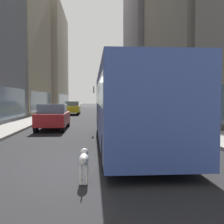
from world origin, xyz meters
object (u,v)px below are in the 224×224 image
at_px(transit_bus, 128,103).
at_px(car_grey_wagon, 109,111).
at_px(car_red_coupe, 53,117).
at_px(pedestrian_in_coat, 198,114).
at_px(car_yellow_taxi, 73,108).
at_px(dalmatian_dog, 84,159).

height_order(transit_bus, car_grey_wagon, transit_bus).
bearing_deg(car_red_coupe, pedestrian_in_coat, -6.01).
height_order(transit_bus, car_red_coupe, transit_bus).
height_order(car_grey_wagon, car_yellow_taxi, same).
relative_size(car_grey_wagon, car_red_coupe, 1.05).
relative_size(car_yellow_taxi, dalmatian_dog, 4.64).
bearing_deg(car_yellow_taxi, car_red_coupe, -90.00).
bearing_deg(pedestrian_in_coat, car_red_coupe, 173.99).
xyz_separation_m(car_grey_wagon, pedestrian_in_coat, (4.92, -8.63, 0.19)).
relative_size(car_red_coupe, car_yellow_taxi, 0.89).
height_order(car_red_coupe, dalmatian_dog, car_red_coupe).
distance_m(dalmatian_dog, pedestrian_in_coat, 11.83).
bearing_deg(car_red_coupe, dalmatian_dog, -78.01).
height_order(car_yellow_taxi, dalmatian_dog, car_yellow_taxi).
relative_size(car_red_coupe, pedestrian_in_coat, 2.35).
height_order(dalmatian_dog, pedestrian_in_coat, pedestrian_in_coat).
relative_size(car_yellow_taxi, pedestrian_in_coat, 2.64).
bearing_deg(transit_bus, dalmatian_dog, -108.77).
height_order(car_yellow_taxi, pedestrian_in_coat, pedestrian_in_coat).
relative_size(transit_bus, car_grey_wagon, 2.76).
relative_size(car_red_coupe, dalmatian_dog, 4.13).
bearing_deg(car_red_coupe, car_yellow_taxi, 90.00).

